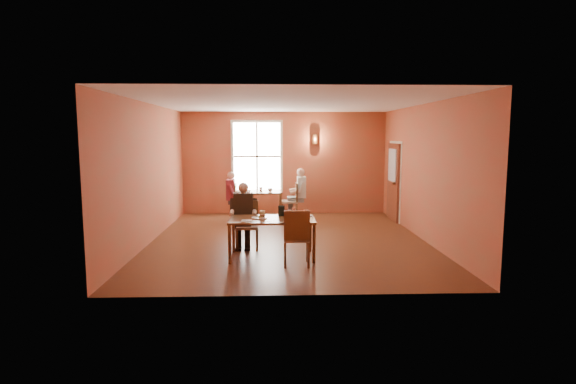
{
  "coord_description": "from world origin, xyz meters",
  "views": [
    {
      "loc": [
        -0.35,
        -9.77,
        2.3
      ],
      "look_at": [
        0.0,
        0.2,
        1.05
      ],
      "focal_mm": 28.0,
      "sensor_mm": 36.0,
      "label": 1
    }
  ],
  "objects_px": {
    "chair_diner_main": "(247,226)",
    "chair_empty": "(296,237)",
    "diner_main": "(247,218)",
    "chair_diner_white": "(289,201)",
    "second_table": "(266,205)",
    "main_table": "(272,238)",
    "diner_maroon": "(242,196)",
    "diner_white": "(290,194)",
    "chair_diner_maroon": "(243,201)"
  },
  "relations": [
    {
      "from": "diner_main",
      "to": "second_table",
      "type": "height_order",
      "value": "diner_main"
    },
    {
      "from": "chair_empty",
      "to": "diner_maroon",
      "type": "xyz_separation_m",
      "value": [
        -1.28,
        4.59,
        0.13
      ]
    },
    {
      "from": "diner_white",
      "to": "diner_maroon",
      "type": "distance_m",
      "value": 1.36
    },
    {
      "from": "main_table",
      "to": "diner_main",
      "type": "bearing_deg",
      "value": 128.88
    },
    {
      "from": "diner_main",
      "to": "chair_diner_white",
      "type": "relative_size",
      "value": 1.31
    },
    {
      "from": "chair_diner_white",
      "to": "chair_diner_maroon",
      "type": "height_order",
      "value": "chair_diner_white"
    },
    {
      "from": "diner_main",
      "to": "chair_diner_white",
      "type": "xyz_separation_m",
      "value": [
        0.99,
        3.44,
        -0.15
      ]
    },
    {
      "from": "chair_diner_main",
      "to": "diner_maroon",
      "type": "xyz_separation_m",
      "value": [
        -0.34,
        3.41,
        0.15
      ]
    },
    {
      "from": "main_table",
      "to": "chair_diner_main",
      "type": "bearing_deg",
      "value": 127.57
    },
    {
      "from": "main_table",
      "to": "diner_main",
      "type": "xyz_separation_m",
      "value": [
        -0.5,
        0.62,
        0.27
      ]
    },
    {
      "from": "chair_empty",
      "to": "second_table",
      "type": "bearing_deg",
      "value": 98.57
    },
    {
      "from": "main_table",
      "to": "chair_diner_white",
      "type": "height_order",
      "value": "chair_diner_white"
    },
    {
      "from": "chair_diner_main",
      "to": "chair_empty",
      "type": "distance_m",
      "value": 1.5
    },
    {
      "from": "main_table",
      "to": "chair_diner_main",
      "type": "xyz_separation_m",
      "value": [
        -0.5,
        0.65,
        0.11
      ]
    },
    {
      "from": "chair_diner_main",
      "to": "diner_main",
      "type": "xyz_separation_m",
      "value": [
        0.0,
        -0.03,
        0.16
      ]
    },
    {
      "from": "chair_diner_main",
      "to": "diner_white",
      "type": "bearing_deg",
      "value": -106.58
    },
    {
      "from": "diner_main",
      "to": "chair_empty",
      "type": "xyz_separation_m",
      "value": [
        0.94,
        -1.15,
        -0.14
      ]
    },
    {
      "from": "chair_diner_main",
      "to": "chair_diner_maroon",
      "type": "xyz_separation_m",
      "value": [
        -0.31,
        3.41,
        0.01
      ]
    },
    {
      "from": "second_table",
      "to": "chair_diner_white",
      "type": "height_order",
      "value": "chair_diner_white"
    },
    {
      "from": "chair_diner_main",
      "to": "diner_main",
      "type": "bearing_deg",
      "value": 90.0
    },
    {
      "from": "chair_diner_white",
      "to": "diner_main",
      "type": "bearing_deg",
      "value": 164.02
    },
    {
      "from": "diner_main",
      "to": "diner_maroon",
      "type": "height_order",
      "value": "diner_main"
    },
    {
      "from": "diner_main",
      "to": "chair_empty",
      "type": "relative_size",
      "value": 1.28
    },
    {
      "from": "main_table",
      "to": "diner_maroon",
      "type": "relative_size",
      "value": 1.25
    },
    {
      "from": "diner_maroon",
      "to": "second_table",
      "type": "bearing_deg",
      "value": 90.0
    },
    {
      "from": "chair_diner_white",
      "to": "main_table",
      "type": "bearing_deg",
      "value": 173.18
    },
    {
      "from": "chair_empty",
      "to": "diner_white",
      "type": "relative_size",
      "value": 0.75
    },
    {
      "from": "chair_diner_white",
      "to": "diner_white",
      "type": "height_order",
      "value": "diner_white"
    },
    {
      "from": "diner_main",
      "to": "diner_maroon",
      "type": "distance_m",
      "value": 3.46
    },
    {
      "from": "second_table",
      "to": "chair_diner_maroon",
      "type": "xyz_separation_m",
      "value": [
        -0.65,
        0.0,
        0.11
      ]
    },
    {
      "from": "diner_white",
      "to": "diner_maroon",
      "type": "relative_size",
      "value": 1.05
    },
    {
      "from": "second_table",
      "to": "diner_maroon",
      "type": "distance_m",
      "value": 0.73
    },
    {
      "from": "chair_diner_white",
      "to": "diner_maroon",
      "type": "xyz_separation_m",
      "value": [
        -1.33,
        0.0,
        0.14
      ]
    },
    {
      "from": "chair_diner_maroon",
      "to": "diner_maroon",
      "type": "bearing_deg",
      "value": -90.0
    },
    {
      "from": "chair_diner_white",
      "to": "chair_diner_maroon",
      "type": "bearing_deg",
      "value": 90.0
    },
    {
      "from": "diner_maroon",
      "to": "chair_empty",
      "type": "bearing_deg",
      "value": 15.61
    },
    {
      "from": "chair_diner_main",
      "to": "chair_diner_maroon",
      "type": "relative_size",
      "value": 0.98
    },
    {
      "from": "second_table",
      "to": "diner_white",
      "type": "distance_m",
      "value": 0.74
    },
    {
      "from": "diner_white",
      "to": "second_table",
      "type": "bearing_deg",
      "value": 90.0
    },
    {
      "from": "chair_empty",
      "to": "diner_maroon",
      "type": "distance_m",
      "value": 4.77
    },
    {
      "from": "diner_main",
      "to": "second_table",
      "type": "distance_m",
      "value": 3.47
    },
    {
      "from": "second_table",
      "to": "main_table",
      "type": "bearing_deg",
      "value": -87.68
    },
    {
      "from": "chair_empty",
      "to": "chair_diner_maroon",
      "type": "bearing_deg",
      "value": 106.36
    },
    {
      "from": "chair_diner_white",
      "to": "diner_maroon",
      "type": "distance_m",
      "value": 1.34
    },
    {
      "from": "chair_diner_white",
      "to": "chair_diner_maroon",
      "type": "relative_size",
      "value": 1.0
    },
    {
      "from": "chair_diner_maroon",
      "to": "chair_diner_white",
      "type": "bearing_deg",
      "value": 90.0
    },
    {
      "from": "chair_diner_maroon",
      "to": "diner_white",
      "type": "bearing_deg",
      "value": 90.0
    },
    {
      "from": "diner_main",
      "to": "chair_diner_white",
      "type": "height_order",
      "value": "diner_main"
    },
    {
      "from": "second_table",
      "to": "chair_empty",
      "type": "bearing_deg",
      "value": -82.52
    },
    {
      "from": "chair_diner_white",
      "to": "chair_empty",
      "type": "bearing_deg",
      "value": 179.4
    }
  ]
}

